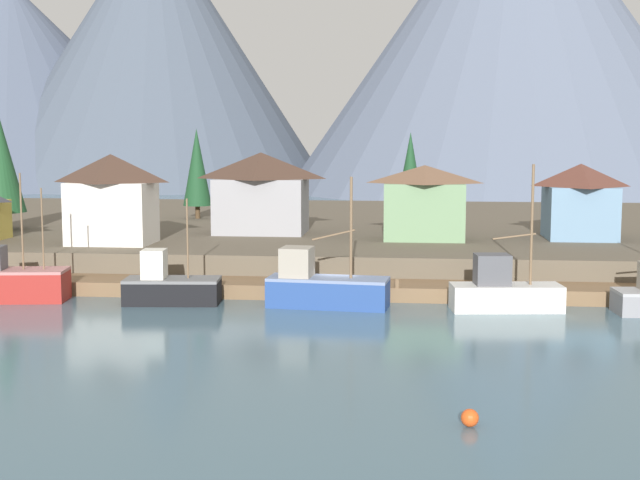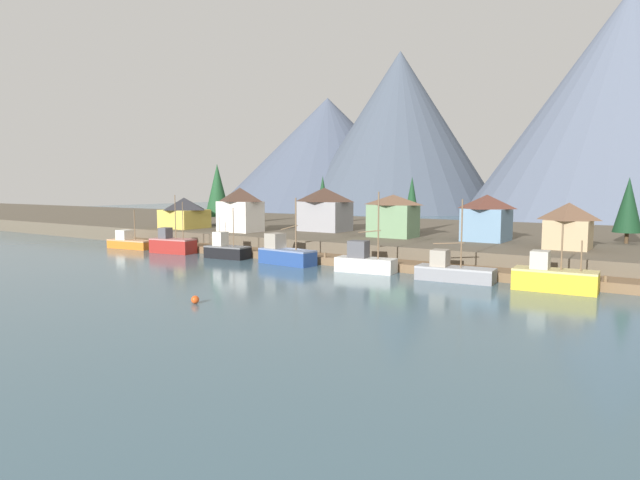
{
  "view_description": "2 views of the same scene",
  "coord_description": "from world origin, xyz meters",
  "px_view_note": "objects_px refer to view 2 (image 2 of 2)",
  "views": [
    {
      "loc": [
        5.07,
        -58.49,
        11.17
      ],
      "look_at": [
        -1.53,
        2.94,
        3.86
      ],
      "focal_mm": 49.3,
      "sensor_mm": 36.0,
      "label": 1
    },
    {
      "loc": [
        42.32,
        -57.94,
        10.18
      ],
      "look_at": [
        1.23,
        3.19,
        2.82
      ],
      "focal_mm": 30.95,
      "sensor_mm": 36.0,
      "label": 2
    }
  ],
  "objects_px": {
    "fishing_boat_red": "(172,245)",
    "fishing_boat_orange": "(130,242)",
    "house_blue": "(487,217)",
    "house_yellow": "(184,212)",
    "conifer_back_left": "(217,190)",
    "conifer_near_right": "(628,205)",
    "fishing_boat_grey": "(453,271)",
    "house_white": "(240,209)",
    "house_grey": "(324,209)",
    "house_green": "(393,216)",
    "conifer_mid_left": "(412,199)",
    "fishing_boat_blue": "(285,254)",
    "fishing_boat_yellow": "(553,278)",
    "fishing_boat_black": "(227,250)",
    "channel_buoy": "(195,300)",
    "conifer_near_left": "(323,197)",
    "fishing_boat_white": "(364,261)",
    "house_tan": "(568,225)"
  },
  "relations": [
    {
      "from": "fishing_boat_yellow",
      "to": "conifer_back_left",
      "type": "relative_size",
      "value": 0.66
    },
    {
      "from": "house_blue",
      "to": "conifer_back_left",
      "type": "distance_m",
      "value": 52.46
    },
    {
      "from": "fishing_boat_orange",
      "to": "house_blue",
      "type": "height_order",
      "value": "house_blue"
    },
    {
      "from": "conifer_back_left",
      "to": "conifer_near_right",
      "type": "bearing_deg",
      "value": 4.56
    },
    {
      "from": "house_grey",
      "to": "house_green",
      "type": "distance_m",
      "value": 14.94
    },
    {
      "from": "conifer_near_right",
      "to": "conifer_mid_left",
      "type": "bearing_deg",
      "value": 179.67
    },
    {
      "from": "fishing_boat_blue",
      "to": "fishing_boat_yellow",
      "type": "relative_size",
      "value": 1.11
    },
    {
      "from": "fishing_boat_orange",
      "to": "fishing_boat_blue",
      "type": "relative_size",
      "value": 0.98
    },
    {
      "from": "conifer_near_left",
      "to": "conifer_near_right",
      "type": "xyz_separation_m",
      "value": [
        53.32,
        -7.75,
        -0.34
      ]
    },
    {
      "from": "house_yellow",
      "to": "fishing_boat_red",
      "type": "bearing_deg",
      "value": -48.72
    },
    {
      "from": "fishing_boat_grey",
      "to": "house_yellow",
      "type": "bearing_deg",
      "value": 162.75
    },
    {
      "from": "fishing_boat_orange",
      "to": "fishing_boat_grey",
      "type": "height_order",
      "value": "fishing_boat_grey"
    },
    {
      "from": "fishing_boat_red",
      "to": "fishing_boat_blue",
      "type": "bearing_deg",
      "value": -7.49
    },
    {
      "from": "conifer_near_right",
      "to": "house_white",
      "type": "bearing_deg",
      "value": -165.11
    },
    {
      "from": "conifer_mid_left",
      "to": "conifer_back_left",
      "type": "relative_size",
      "value": 0.77
    },
    {
      "from": "conifer_near_right",
      "to": "house_green",
      "type": "bearing_deg",
      "value": -162.9
    },
    {
      "from": "house_blue",
      "to": "conifer_mid_left",
      "type": "xyz_separation_m",
      "value": [
        -14.41,
        7.02,
        2.23
      ]
    },
    {
      "from": "fishing_boat_yellow",
      "to": "channel_buoy",
      "type": "height_order",
      "value": "fishing_boat_yellow"
    },
    {
      "from": "fishing_boat_orange",
      "to": "house_blue",
      "type": "distance_m",
      "value": 55.3
    },
    {
      "from": "house_yellow",
      "to": "conifer_near_right",
      "type": "bearing_deg",
      "value": 11.85
    },
    {
      "from": "fishing_boat_red",
      "to": "conifer_near_left",
      "type": "xyz_separation_m",
      "value": [
        4.24,
        34.42,
        6.65
      ]
    },
    {
      "from": "conifer_near_right",
      "to": "channel_buoy",
      "type": "bearing_deg",
      "value": -119.54
    },
    {
      "from": "conifer_mid_left",
      "to": "conifer_back_left",
      "type": "xyz_separation_m",
      "value": [
        -37.92,
        -5.66,
        1.19
      ]
    },
    {
      "from": "fishing_boat_blue",
      "to": "house_green",
      "type": "distance_m",
      "value": 19.12
    },
    {
      "from": "conifer_mid_left",
      "to": "fishing_boat_red",
      "type": "bearing_deg",
      "value": -134.82
    },
    {
      "from": "fishing_boat_yellow",
      "to": "conifer_mid_left",
      "type": "relative_size",
      "value": 0.85
    },
    {
      "from": "fishing_boat_blue",
      "to": "fishing_boat_grey",
      "type": "relative_size",
      "value": 0.99
    },
    {
      "from": "house_blue",
      "to": "house_green",
      "type": "bearing_deg",
      "value": -170.2
    },
    {
      "from": "fishing_boat_white",
      "to": "house_white",
      "type": "distance_m",
      "value": 32.76
    },
    {
      "from": "fishing_boat_grey",
      "to": "house_white",
      "type": "bearing_deg",
      "value": 159.06
    },
    {
      "from": "fishing_boat_black",
      "to": "channel_buoy",
      "type": "distance_m",
      "value": 29.81
    },
    {
      "from": "house_blue",
      "to": "conifer_near_left",
      "type": "xyz_separation_m",
      "value": [
        -36.85,
        14.59,
        2.16
      ]
    },
    {
      "from": "conifer_near_right",
      "to": "conifer_mid_left",
      "type": "height_order",
      "value": "conifer_mid_left"
    },
    {
      "from": "house_tan",
      "to": "conifer_near_left",
      "type": "bearing_deg",
      "value": 158.47
    },
    {
      "from": "fishing_boat_red",
      "to": "fishing_boat_black",
      "type": "xyz_separation_m",
      "value": [
        10.84,
        0.23,
        -0.13
      ]
    },
    {
      "from": "fishing_boat_grey",
      "to": "house_blue",
      "type": "distance_m",
      "value": 20.36
    },
    {
      "from": "fishing_boat_blue",
      "to": "house_white",
      "type": "relative_size",
      "value": 1.18
    },
    {
      "from": "conifer_back_left",
      "to": "fishing_boat_yellow",
      "type": "bearing_deg",
      "value": -17.89
    },
    {
      "from": "house_green",
      "to": "house_white",
      "type": "relative_size",
      "value": 0.96
    },
    {
      "from": "fishing_boat_red",
      "to": "fishing_boat_orange",
      "type": "bearing_deg",
      "value": 170.63
    },
    {
      "from": "house_grey",
      "to": "conifer_mid_left",
      "type": "height_order",
      "value": "conifer_mid_left"
    },
    {
      "from": "fishing_boat_blue",
      "to": "conifer_near_left",
      "type": "height_order",
      "value": "conifer_near_left"
    },
    {
      "from": "house_yellow",
      "to": "conifer_near_right",
      "type": "relative_size",
      "value": 0.83
    },
    {
      "from": "fishing_boat_red",
      "to": "conifer_near_right",
      "type": "height_order",
      "value": "conifer_near_right"
    },
    {
      "from": "fishing_boat_red",
      "to": "house_blue",
      "type": "distance_m",
      "value": 45.85
    },
    {
      "from": "fishing_boat_red",
      "to": "conifer_near_right",
      "type": "distance_m",
      "value": 63.76
    },
    {
      "from": "house_yellow",
      "to": "conifer_mid_left",
      "type": "distance_m",
      "value": 40.31
    },
    {
      "from": "house_grey",
      "to": "house_green",
      "type": "bearing_deg",
      "value": -13.71
    },
    {
      "from": "house_yellow",
      "to": "conifer_near_left",
      "type": "bearing_deg",
      "value": 55.74
    },
    {
      "from": "fishing_boat_red",
      "to": "conifer_back_left",
      "type": "height_order",
      "value": "conifer_back_left"
    }
  ]
}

